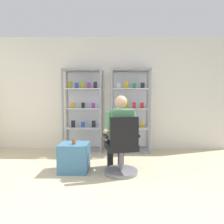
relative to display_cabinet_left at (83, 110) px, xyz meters
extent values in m
plane|color=#C6B793|center=(0.55, -2.76, -0.97)|extent=(7.20, 7.20, 0.00)
cube|color=silver|center=(0.55, 0.24, 0.38)|extent=(6.00, 0.10, 2.70)
cylinder|color=gray|center=(-0.42, -0.26, -0.02)|extent=(0.05, 0.05, 1.90)
cylinder|color=gray|center=(0.43, -0.26, -0.02)|extent=(0.05, 0.05, 1.90)
cylinder|color=gray|center=(-0.42, 0.14, -0.02)|extent=(0.05, 0.05, 1.90)
cylinder|color=gray|center=(0.43, 0.14, -0.02)|extent=(0.05, 0.05, 1.90)
cube|color=gray|center=(0.00, -0.06, 0.91)|extent=(0.90, 0.45, 0.04)
cube|color=gray|center=(0.00, -0.06, -0.95)|extent=(0.90, 0.45, 0.04)
cube|color=silver|center=(0.00, 0.15, -0.02)|extent=(0.84, 0.02, 1.80)
cube|color=silver|center=(0.00, -0.06, -0.42)|extent=(0.82, 0.39, 0.02)
cube|color=black|center=(-0.24, -0.04, -0.33)|extent=(0.09, 0.06, 0.16)
cube|color=#264CB2|center=(-0.01, -0.03, -0.35)|extent=(0.08, 0.05, 0.12)
cube|color=black|center=(0.24, -0.04, -0.33)|extent=(0.09, 0.06, 0.15)
cube|color=silver|center=(0.00, -0.06, 0.03)|extent=(0.82, 0.39, 0.02)
cube|color=gold|center=(-0.24, -0.05, 0.11)|extent=(0.09, 0.05, 0.13)
cube|color=black|center=(0.00, -0.02, 0.10)|extent=(0.08, 0.05, 0.12)
cube|color=purple|center=(0.24, -0.11, 0.10)|extent=(0.08, 0.05, 0.12)
cube|color=silver|center=(0.00, -0.06, 0.48)|extent=(0.82, 0.39, 0.02)
cube|color=#999919|center=(-0.29, -0.08, 0.57)|extent=(0.08, 0.04, 0.16)
cube|color=#264CB2|center=(-0.14, -0.08, 0.56)|extent=(0.07, 0.04, 0.13)
cube|color=#999919|center=(0.00, -0.10, 0.57)|extent=(0.09, 0.05, 0.15)
cube|color=purple|center=(0.14, -0.05, 0.56)|extent=(0.08, 0.04, 0.14)
cube|color=black|center=(0.29, -0.04, 0.57)|extent=(0.08, 0.04, 0.16)
cylinder|color=gray|center=(0.68, -0.26, -0.02)|extent=(0.05, 0.05, 1.90)
cylinder|color=gray|center=(1.53, -0.26, -0.02)|extent=(0.05, 0.05, 1.90)
cylinder|color=gray|center=(0.68, 0.14, -0.02)|extent=(0.05, 0.05, 1.90)
cylinder|color=gray|center=(1.53, 0.14, -0.02)|extent=(0.05, 0.05, 1.90)
cube|color=gray|center=(1.10, -0.06, 0.91)|extent=(0.90, 0.45, 0.04)
cube|color=gray|center=(1.10, -0.06, -0.95)|extent=(0.90, 0.45, 0.04)
cube|color=silver|center=(1.10, 0.15, -0.02)|extent=(0.84, 0.02, 1.80)
cube|color=silver|center=(1.10, -0.06, -0.42)|extent=(0.82, 0.39, 0.02)
cube|color=red|center=(0.81, -0.03, -0.34)|extent=(0.09, 0.05, 0.13)
cube|color=silver|center=(0.95, -0.09, -0.33)|extent=(0.09, 0.04, 0.16)
cube|color=gold|center=(1.09, -0.05, -0.34)|extent=(0.08, 0.05, 0.13)
cube|color=#264CB2|center=(1.24, -0.05, -0.34)|extent=(0.09, 0.05, 0.13)
cube|color=gold|center=(1.38, -0.03, -0.34)|extent=(0.07, 0.05, 0.13)
cube|color=silver|center=(1.10, -0.06, 0.03)|extent=(0.82, 0.39, 0.02)
cube|color=silver|center=(0.83, -0.11, 0.12)|extent=(0.08, 0.04, 0.15)
cube|color=#999919|center=(1.02, -0.08, 0.12)|extent=(0.08, 0.04, 0.16)
cube|color=red|center=(1.18, -0.10, 0.11)|extent=(0.08, 0.06, 0.14)
cube|color=red|center=(1.37, -0.06, 0.11)|extent=(0.08, 0.04, 0.13)
cube|color=silver|center=(1.10, -0.06, 0.48)|extent=(0.82, 0.39, 0.02)
cube|color=silver|center=(0.83, -0.09, 0.55)|extent=(0.09, 0.05, 0.12)
cube|color=gold|center=(1.00, -0.05, 0.57)|extent=(0.09, 0.05, 0.16)
cube|color=#268C4C|center=(1.19, -0.02, 0.56)|extent=(0.08, 0.05, 0.13)
cube|color=black|center=(1.37, -0.07, 0.56)|extent=(0.09, 0.05, 0.13)
cylinder|color=slate|center=(0.86, -1.52, -0.94)|extent=(0.56, 0.56, 0.06)
cylinder|color=slate|center=(0.86, -1.52, -0.73)|extent=(0.07, 0.07, 0.41)
cube|color=black|center=(0.86, -1.52, -0.51)|extent=(0.58, 0.58, 0.10)
cube|color=black|center=(0.91, -1.72, -0.23)|extent=(0.45, 0.18, 0.45)
cube|color=black|center=(1.11, -1.46, -0.33)|extent=(0.11, 0.30, 0.04)
cube|color=black|center=(0.60, -1.58, -0.33)|extent=(0.11, 0.30, 0.04)
cylinder|color=black|center=(0.91, -1.30, -0.41)|extent=(0.23, 0.42, 0.14)
cylinder|color=black|center=(0.86, -1.10, -0.69)|extent=(0.11, 0.11, 0.56)
cylinder|color=black|center=(0.71, -1.34, -0.41)|extent=(0.23, 0.42, 0.14)
cylinder|color=black|center=(0.67, -1.15, -0.69)|extent=(0.11, 0.11, 0.56)
cube|color=#4C8C59|center=(0.86, -1.52, -0.16)|extent=(0.40, 0.30, 0.50)
sphere|color=tan|center=(0.86, -1.52, 0.22)|extent=(0.20, 0.20, 0.20)
cylinder|color=#4C8C59|center=(1.05, -1.47, -0.09)|extent=(0.09, 0.09, 0.28)
cylinder|color=tan|center=(1.01, -1.30, -0.31)|extent=(0.15, 0.31, 0.08)
cylinder|color=#4C8C59|center=(0.66, -1.56, -0.09)|extent=(0.09, 0.09, 0.28)
cylinder|color=tan|center=(0.62, -1.39, -0.31)|extent=(0.15, 0.31, 0.08)
cube|color=teal|center=(0.07, -1.42, -0.73)|extent=(0.48, 0.45, 0.48)
cylinder|color=brown|center=(0.08, -1.50, -0.44)|extent=(0.06, 0.06, 0.09)
camera|label=1|loc=(0.80, -4.94, 0.30)|focal=33.89mm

